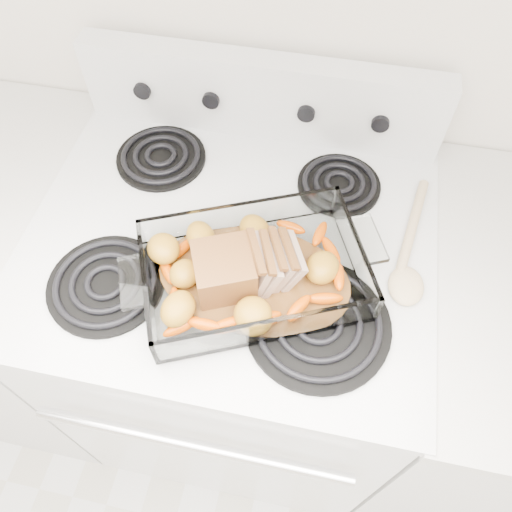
% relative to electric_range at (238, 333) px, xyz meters
% --- Properties ---
extents(electric_range, '(0.78, 0.70, 1.12)m').
position_rel_electric_range_xyz_m(electric_range, '(0.00, 0.00, 0.00)').
color(electric_range, silver).
rests_on(electric_range, ground).
extents(counter_left, '(0.58, 0.68, 0.93)m').
position_rel_electric_range_xyz_m(counter_left, '(-0.67, -0.00, -0.02)').
color(counter_left, silver).
rests_on(counter_left, ground).
extents(counter_right, '(0.58, 0.68, 0.93)m').
position_rel_electric_range_xyz_m(counter_right, '(0.66, -0.00, -0.02)').
color(counter_right, silver).
rests_on(counter_right, ground).
extents(baking_dish, '(0.37, 0.25, 0.07)m').
position_rel_electric_range_xyz_m(baking_dish, '(0.07, -0.10, 0.48)').
color(baking_dish, silver).
rests_on(baking_dish, electric_range).
extents(pork_roast, '(0.18, 0.10, 0.08)m').
position_rel_electric_range_xyz_m(pork_roast, '(0.04, -0.10, 0.51)').
color(pork_roast, brown).
rests_on(pork_roast, baking_dish).
extents(roast_vegetables, '(0.39, 0.21, 0.05)m').
position_rel_electric_range_xyz_m(roast_vegetables, '(0.06, -0.06, 0.49)').
color(roast_vegetables, '#E55B00').
rests_on(roast_vegetables, baking_dish).
extents(wooden_spoon, '(0.07, 0.29, 0.02)m').
position_rel_electric_range_xyz_m(wooden_spoon, '(0.34, 0.00, 0.46)').
color(wooden_spoon, tan).
rests_on(wooden_spoon, electric_range).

